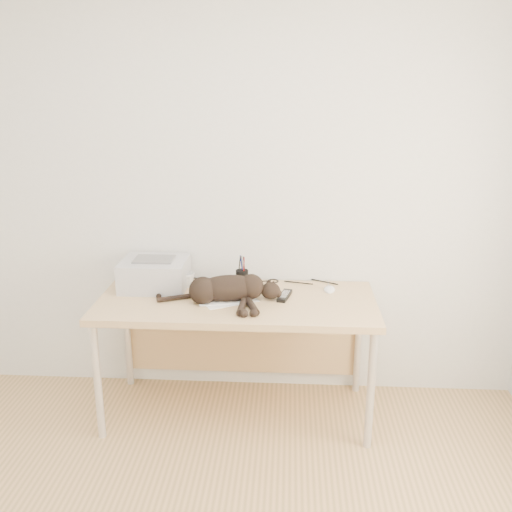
# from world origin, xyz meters

# --- Properties ---
(wall_back) EXTENTS (3.50, 0.00, 3.50)m
(wall_back) POSITION_xyz_m (0.00, 1.75, 1.30)
(wall_back) COLOR silver
(wall_back) RESTS_ON floor
(desk) EXTENTS (1.60, 0.70, 0.74)m
(desk) POSITION_xyz_m (0.00, 1.48, 0.61)
(desk) COLOR tan
(desk) RESTS_ON floor
(printer) EXTENTS (0.39, 0.33, 0.19)m
(printer) POSITION_xyz_m (-0.51, 1.56, 0.83)
(printer) COLOR #AFAFB4
(printer) RESTS_ON desk
(papers) EXTENTS (0.39, 0.34, 0.01)m
(papers) POSITION_xyz_m (-0.06, 1.40, 0.74)
(papers) COLOR white
(papers) RESTS_ON desk
(cat) EXTENTS (0.72, 0.34, 0.16)m
(cat) POSITION_xyz_m (-0.06, 1.36, 0.81)
(cat) COLOR black
(cat) RESTS_ON desk
(mug) EXTENTS (0.14, 0.14, 0.09)m
(mug) POSITION_xyz_m (-0.32, 1.58, 0.79)
(mug) COLOR white
(mug) RESTS_ON desk
(pen_cup) EXTENTS (0.08, 0.08, 0.19)m
(pen_cup) POSITION_xyz_m (0.01, 1.61, 0.79)
(pen_cup) COLOR black
(pen_cup) RESTS_ON desk
(remote_grey) EXTENTS (0.11, 0.17, 0.02)m
(remote_grey) POSITION_xyz_m (-0.17, 1.60, 0.75)
(remote_grey) COLOR slate
(remote_grey) RESTS_ON desk
(remote_black) EXTENTS (0.09, 0.19, 0.02)m
(remote_black) POSITION_xyz_m (0.28, 1.44, 0.75)
(remote_black) COLOR black
(remote_black) RESTS_ON desk
(mouse) EXTENTS (0.08, 0.12, 0.04)m
(mouse) POSITION_xyz_m (0.54, 1.57, 0.76)
(mouse) COLOR silver
(mouse) RESTS_ON desk
(cable_tangle) EXTENTS (1.36, 0.07, 0.01)m
(cable_tangle) POSITION_xyz_m (0.00, 1.70, 0.75)
(cable_tangle) COLOR black
(cable_tangle) RESTS_ON desk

